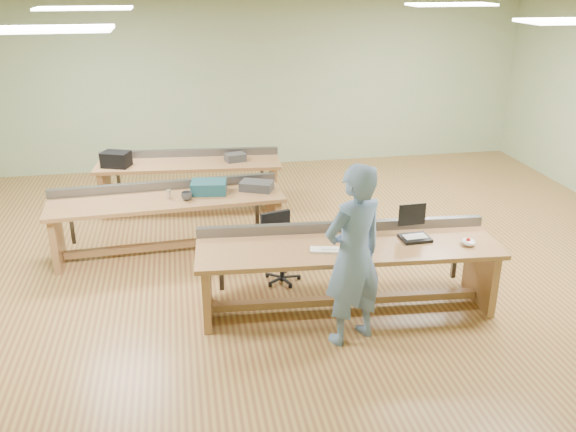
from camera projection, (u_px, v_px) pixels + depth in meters
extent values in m
plane|color=olive|center=(297.00, 253.00, 7.94)|extent=(10.00, 10.00, 0.00)
plane|color=silver|center=(299.00, 11.00, 6.81)|extent=(10.00, 10.00, 0.00)
cube|color=#9BAC82|center=(255.00, 84.00, 11.02)|extent=(10.00, 0.04, 3.00)
cube|color=#9BAC82|center=(424.00, 309.00, 3.73)|extent=(10.00, 0.04, 3.00)
cube|color=white|center=(38.00, 29.00, 5.04)|extent=(1.20, 0.50, 0.03)
cube|color=white|center=(84.00, 8.00, 7.77)|extent=(1.20, 0.50, 0.03)
cube|color=white|center=(451.00, 4.00, 8.60)|extent=(1.20, 0.50, 0.03)
cube|color=#9D7142|center=(348.00, 248.00, 6.38)|extent=(3.23, 1.07, 0.05)
cube|color=#9D7142|center=(207.00, 287.00, 6.37)|extent=(0.13, 0.75, 0.70)
cube|color=#9D7142|center=(480.00, 272.00, 6.67)|extent=(0.13, 0.75, 0.70)
cube|color=#9D7142|center=(346.00, 300.00, 6.61)|extent=(2.88, 0.30, 0.08)
cube|color=#55575D|center=(342.00, 226.00, 6.70)|extent=(3.17, 0.30, 0.11)
cube|color=#9D7142|center=(167.00, 200.00, 7.70)|extent=(2.98, 0.96, 0.05)
cube|color=#9D7142|center=(57.00, 238.00, 7.54)|extent=(0.12, 0.69, 0.70)
cube|color=#9D7142|center=(273.00, 218.00, 8.14)|extent=(0.12, 0.69, 0.70)
cube|color=#9D7142|center=(170.00, 245.00, 7.93)|extent=(2.64, 0.26, 0.08)
cube|color=#55575D|center=(165.00, 185.00, 7.98)|extent=(2.94, 0.26, 0.11)
cube|color=#9D7142|center=(189.00, 164.00, 9.12)|extent=(2.78, 0.95, 0.05)
cube|color=#9D7142|center=(105.00, 190.00, 9.15)|extent=(0.13, 0.63, 0.70)
cube|color=#9D7142|center=(273.00, 185.00, 9.38)|extent=(0.13, 0.63, 0.70)
cube|color=#9D7142|center=(191.00, 203.00, 9.36)|extent=(2.43, 0.30, 0.08)
cube|color=#55575D|center=(189.00, 153.00, 9.39)|extent=(2.72, 0.30, 0.11)
imported|color=slate|center=(353.00, 256.00, 5.76)|extent=(0.79, 0.66, 1.83)
cube|color=black|center=(415.00, 238.00, 6.50)|extent=(0.32, 0.26, 0.03)
cube|color=black|center=(412.00, 215.00, 6.53)|extent=(0.31, 0.03, 0.24)
cube|color=silver|center=(330.00, 250.00, 6.24)|extent=(0.43, 0.22, 0.02)
ellipsoid|color=white|center=(468.00, 242.00, 6.37)|extent=(0.14, 0.17, 0.07)
cube|color=black|center=(360.00, 229.00, 6.57)|extent=(0.27, 0.20, 0.17)
cylinder|color=black|center=(282.00, 265.00, 7.16)|extent=(0.05, 0.05, 0.40)
cube|color=black|center=(282.00, 249.00, 7.07)|extent=(0.47, 0.47, 0.05)
cube|color=black|center=(275.00, 226.00, 7.14)|extent=(0.37, 0.14, 0.35)
cylinder|color=black|center=(282.00, 279.00, 7.22)|extent=(0.54, 0.54, 0.05)
cube|color=#164049|center=(209.00, 187.00, 7.85)|extent=(0.48, 0.39, 0.16)
cube|color=#323234|center=(257.00, 186.00, 7.95)|extent=(0.49, 0.41, 0.11)
imported|color=#323234|center=(187.00, 196.00, 7.60)|extent=(0.18, 0.18, 0.11)
cylinder|color=silver|center=(169.00, 194.00, 7.66)|extent=(0.08, 0.08, 0.11)
cube|color=black|center=(116.00, 159.00, 8.88)|extent=(0.46, 0.40, 0.22)
cube|color=#323234|center=(235.00, 157.00, 9.16)|extent=(0.33, 0.28, 0.12)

